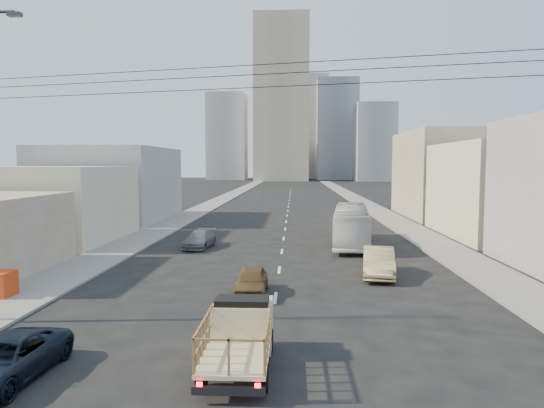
# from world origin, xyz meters

# --- Properties ---
(ground) EXTENTS (420.00, 420.00, 0.00)m
(ground) POSITION_xyz_m (0.00, 0.00, 0.00)
(ground) COLOR black
(ground) RESTS_ON ground
(sidewalk_left) EXTENTS (3.50, 180.00, 0.12)m
(sidewalk_left) POSITION_xyz_m (-11.75, 70.00, 0.06)
(sidewalk_left) COLOR slate
(sidewalk_left) RESTS_ON ground
(sidewalk_right) EXTENTS (3.50, 180.00, 0.12)m
(sidewalk_right) POSITION_xyz_m (11.75, 70.00, 0.06)
(sidewalk_right) COLOR slate
(sidewalk_right) RESTS_ON ground
(lane_dashes) EXTENTS (0.15, 104.00, 0.01)m
(lane_dashes) POSITION_xyz_m (0.00, 53.00, 0.01)
(lane_dashes) COLOR silver
(lane_dashes) RESTS_ON ground
(flatbed_pickup) EXTENTS (1.95, 4.41, 1.90)m
(flatbed_pickup) POSITION_xyz_m (-0.80, 0.37, 1.09)
(flatbed_pickup) COLOR #D1BC8C
(flatbed_pickup) RESTS_ON ground
(navy_pickup) EXTENTS (2.30, 4.54, 1.23)m
(navy_pickup) POSITION_xyz_m (-7.37, -0.89, 0.61)
(navy_pickup) COLOR black
(navy_pickup) RESTS_ON ground
(city_bus) EXTENTS (3.71, 11.05, 3.02)m
(city_bus) POSITION_xyz_m (5.25, 23.16, 1.51)
(city_bus) COLOR silver
(city_bus) RESTS_ON ground
(sedan_brown) EXTENTS (1.54, 3.77, 1.28)m
(sedan_brown) POSITION_xyz_m (-1.16, 8.55, 0.64)
(sedan_brown) COLOR brown
(sedan_brown) RESTS_ON ground
(sedan_tan) EXTENTS (2.31, 4.92, 1.56)m
(sedan_tan) POSITION_xyz_m (5.54, 12.69, 0.78)
(sedan_tan) COLOR tan
(sedan_tan) RESTS_ON ground
(sedan_grey) EXTENTS (2.17, 4.42, 1.24)m
(sedan_grey) POSITION_xyz_m (-6.17, 21.34, 0.62)
(sedan_grey) COLOR slate
(sedan_grey) RESTS_ON ground
(overhead_wires) EXTENTS (23.01, 5.02, 0.72)m
(overhead_wires) POSITION_xyz_m (0.00, 1.50, 8.97)
(overhead_wires) COLOR black
(overhead_wires) RESTS_ON ground
(bldg_right_mid) EXTENTS (11.00, 14.00, 8.00)m
(bldg_right_mid) POSITION_xyz_m (19.50, 28.00, 4.00)
(bldg_right_mid) COLOR beige
(bldg_right_mid) RESTS_ON ground
(bldg_right_far) EXTENTS (12.00, 16.00, 10.00)m
(bldg_right_far) POSITION_xyz_m (20.00, 44.00, 5.00)
(bldg_right_far) COLOR gray
(bldg_right_far) RESTS_ON ground
(bldg_left_mid) EXTENTS (11.00, 12.00, 6.00)m
(bldg_left_mid) POSITION_xyz_m (-19.00, 24.00, 3.00)
(bldg_left_mid) COLOR beige
(bldg_left_mid) RESTS_ON ground
(bldg_left_far) EXTENTS (12.00, 16.00, 8.00)m
(bldg_left_far) POSITION_xyz_m (-19.50, 39.00, 4.00)
(bldg_left_far) COLOR #939396
(bldg_left_far) RESTS_ON ground
(high_rise_tower) EXTENTS (20.00, 20.00, 60.00)m
(high_rise_tower) POSITION_xyz_m (-4.00, 170.00, 30.00)
(high_rise_tower) COLOR tan
(high_rise_tower) RESTS_ON ground
(midrise_ne) EXTENTS (16.00, 16.00, 40.00)m
(midrise_ne) POSITION_xyz_m (18.00, 185.00, 20.00)
(midrise_ne) COLOR gray
(midrise_ne) RESTS_ON ground
(midrise_nw) EXTENTS (15.00, 15.00, 34.00)m
(midrise_nw) POSITION_xyz_m (-26.00, 180.00, 17.00)
(midrise_nw) COLOR gray
(midrise_nw) RESTS_ON ground
(midrise_back) EXTENTS (18.00, 18.00, 44.00)m
(midrise_back) POSITION_xyz_m (6.00, 200.00, 22.00)
(midrise_back) COLOR #939396
(midrise_back) RESTS_ON ground
(midrise_east) EXTENTS (14.00, 14.00, 28.00)m
(midrise_east) POSITION_xyz_m (30.00, 165.00, 14.00)
(midrise_east) COLOR gray
(midrise_east) RESTS_ON ground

